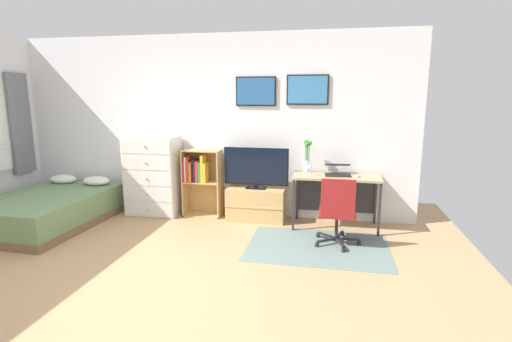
{
  "coord_description": "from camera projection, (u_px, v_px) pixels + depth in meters",
  "views": [
    {
      "loc": [
        1.85,
        -3.22,
        1.82
      ],
      "look_at": [
        0.91,
        1.5,
        0.87
      ],
      "focal_mm": 27.17,
      "sensor_mm": 36.0,
      "label": 1
    }
  ],
  "objects": [
    {
      "name": "ground_plane",
      "position": [
        136.0,
        283.0,
        3.8
      ],
      "size": [
        7.2,
        7.2,
        0.0
      ],
      "primitive_type": "plane",
      "color": "tan"
    },
    {
      "name": "wall_back_with_posters",
      "position": [
        211.0,
        126.0,
        5.88
      ],
      "size": [
        6.12,
        0.09,
        2.7
      ],
      "color": "white",
      "rests_on": "ground_plane"
    },
    {
      "name": "area_rug",
      "position": [
        318.0,
        247.0,
        4.71
      ],
      "size": [
        1.7,
        1.2,
        0.01
      ],
      "primitive_type": "cube",
      "color": "slate",
      "rests_on": "ground_plane"
    },
    {
      "name": "bed",
      "position": [
        49.0,
        209.0,
        5.51
      ],
      "size": [
        1.42,
        1.97,
        0.56
      ],
      "rotation": [
        0.0,
        0.0,
        -0.03
      ],
      "color": "brown",
      "rests_on": "ground_plane"
    },
    {
      "name": "dresser",
      "position": [
        153.0,
        176.0,
        5.92
      ],
      "size": [
        0.8,
        0.46,
        1.21
      ],
      "color": "white",
      "rests_on": "ground_plane"
    },
    {
      "name": "bookshelf",
      "position": [
        200.0,
        177.0,
        5.84
      ],
      "size": [
        0.57,
        0.3,
        1.02
      ],
      "color": "tan",
      "rests_on": "ground_plane"
    },
    {
      "name": "tv_stand",
      "position": [
        256.0,
        204.0,
        5.7
      ],
      "size": [
        0.84,
        0.41,
        0.48
      ],
      "color": "tan",
      "rests_on": "ground_plane"
    },
    {
      "name": "television",
      "position": [
        256.0,
        168.0,
        5.57
      ],
      "size": [
        0.94,
        0.16,
        0.6
      ],
      "color": "black",
      "rests_on": "tv_stand"
    },
    {
      "name": "desk",
      "position": [
        336.0,
        184.0,
        5.39
      ],
      "size": [
        1.18,
        0.58,
        0.74
      ],
      "color": "tan",
      "rests_on": "ground_plane"
    },
    {
      "name": "office_chair",
      "position": [
        337.0,
        210.0,
        4.65
      ],
      "size": [
        0.56,
        0.58,
        0.86
      ],
      "rotation": [
        0.0,
        0.0,
        0.0
      ],
      "color": "#232326",
      "rests_on": "ground_plane"
    },
    {
      "name": "laptop",
      "position": [
        338.0,
        170.0,
        5.33
      ],
      "size": [
        0.37,
        0.4,
        0.15
      ],
      "rotation": [
        0.0,
        0.0,
        0.07
      ],
      "color": "black",
      "rests_on": "desk"
    },
    {
      "name": "computer_mouse",
      "position": [
        358.0,
        176.0,
        5.18
      ],
      "size": [
        0.06,
        0.1,
        0.03
      ],
      "primitive_type": "ellipsoid",
      "color": "silver",
      "rests_on": "desk"
    },
    {
      "name": "bamboo_vase",
      "position": [
        307.0,
        155.0,
        5.47
      ],
      "size": [
        0.12,
        0.1,
        0.46
      ],
      "color": "silver",
      "rests_on": "desk"
    },
    {
      "name": "wine_glass",
      "position": [
        310.0,
        166.0,
        5.24
      ],
      "size": [
        0.07,
        0.07,
        0.18
      ],
      "color": "silver",
      "rests_on": "desk"
    }
  ]
}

